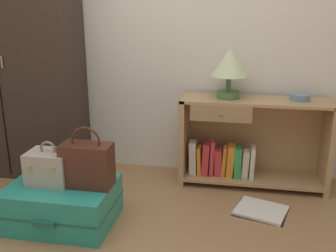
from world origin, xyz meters
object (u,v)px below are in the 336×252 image
at_px(table_lamp, 229,65).
at_px(bowl, 300,97).
at_px(wardrobe, 14,58).
at_px(suitcase_large, 63,203).
at_px(open_book_on_floor, 261,210).
at_px(bookshelf, 246,143).
at_px(handbag, 87,164).
at_px(train_case, 50,167).

distance_m(table_lamp, bowl, 0.57).
xyz_separation_m(wardrobe, table_lamp, (1.71, 0.05, -0.02)).
xyz_separation_m(suitcase_large, open_book_on_floor, (1.27, 0.36, -0.13)).
xyz_separation_m(bookshelf, open_book_on_floor, (0.12, -0.46, -0.32)).
bearing_deg(bowl, wardrobe, -178.19).
distance_m(wardrobe, bowl, 2.25).
height_order(bookshelf, suitcase_large, bookshelf).
height_order(wardrobe, handbag, wardrobe).
bearing_deg(train_case, suitcase_large, -9.67).
bearing_deg(bookshelf, bowl, 1.53).
relative_size(table_lamp, handbag, 0.96).
height_order(bookshelf, train_case, bookshelf).
height_order(bookshelf, handbag, bookshelf).
height_order(bowl, suitcase_large, bowl).
bearing_deg(table_lamp, suitcase_large, -140.83).
distance_m(wardrobe, table_lamp, 1.71).
distance_m(table_lamp, handbag, 1.26).
relative_size(bookshelf, open_book_on_floor, 2.77).
xyz_separation_m(table_lamp, open_book_on_floor, (0.27, -0.45, -0.92)).
relative_size(bookshelf, train_case, 3.99).
distance_m(table_lamp, train_case, 1.45).
distance_m(table_lamp, suitcase_large, 1.51).
height_order(wardrobe, bookshelf, wardrobe).
bearing_deg(wardrobe, open_book_on_floor, -11.37).
relative_size(bowl, suitcase_large, 0.22).
bearing_deg(open_book_on_floor, handbag, -162.33).
height_order(wardrobe, train_case, wardrobe).
distance_m(wardrobe, suitcase_large, 1.32).
height_order(table_lamp, open_book_on_floor, table_lamp).
bearing_deg(train_case, wardrobe, 130.34).
bearing_deg(wardrobe, train_case, -49.66).
relative_size(wardrobe, open_book_on_floor, 4.72).
bearing_deg(handbag, suitcase_large, -174.71).
distance_m(wardrobe, handbag, 1.28).
bearing_deg(bookshelf, open_book_on_floor, -75.83).
height_order(bowl, train_case, bowl).
relative_size(wardrobe, table_lamp, 5.16).
bearing_deg(table_lamp, train_case, -143.25).
bearing_deg(train_case, handbag, 0.86).
bearing_deg(handbag, train_case, -179.14).
distance_m(handbag, open_book_on_floor, 1.21).
relative_size(bookshelf, table_lamp, 3.02).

